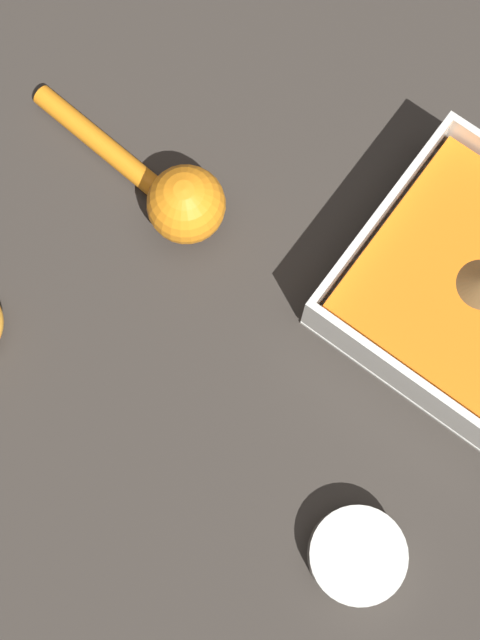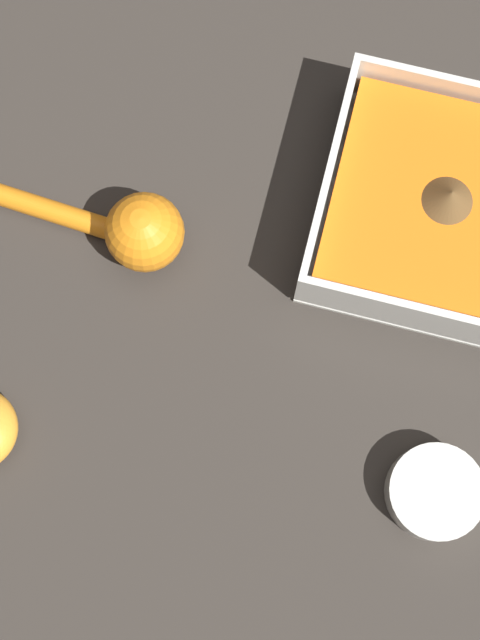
# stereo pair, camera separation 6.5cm
# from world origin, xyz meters

# --- Properties ---
(ground_plane) EXTENTS (4.00, 4.00, 0.00)m
(ground_plane) POSITION_xyz_m (0.00, 0.00, 0.00)
(ground_plane) COLOR #332D28
(square_dish) EXTENTS (0.20, 0.20, 0.06)m
(square_dish) POSITION_xyz_m (0.02, 0.02, 0.02)
(square_dish) COLOR silver
(square_dish) RESTS_ON ground_plane
(spice_bowl) EXTENTS (0.07, 0.07, 0.03)m
(spice_bowl) POSITION_xyz_m (0.06, -0.20, 0.01)
(spice_bowl) COLOR silver
(spice_bowl) RESTS_ON ground_plane
(lemon_squeezer) EXTENTS (0.20, 0.07, 0.07)m
(lemon_squeezer) POSITION_xyz_m (-0.23, -0.06, 0.03)
(lemon_squeezer) COLOR orange
(lemon_squeezer) RESTS_ON ground_plane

